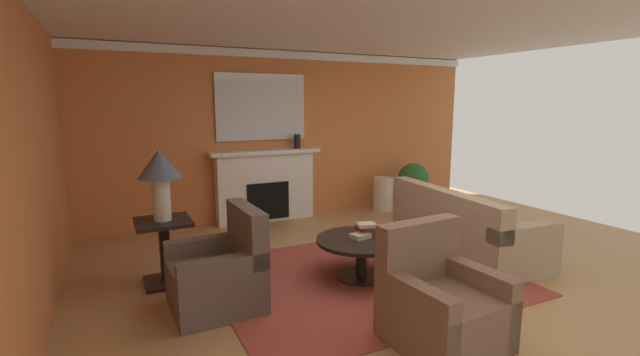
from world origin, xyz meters
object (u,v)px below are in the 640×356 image
Objects in this scene: sofa at (462,230)px; potted_plant at (413,182)px; armchair_near_window at (220,276)px; mantel_mirror at (261,107)px; fireplace at (265,187)px; vase_tall_corner at (383,194)px; vase_mantel_right at (297,141)px; armchair_facing_fireplace at (441,306)px; coffee_table at (361,249)px; table_lamp at (160,171)px; side_table at (165,247)px.

potted_plant is (0.95, 2.23, 0.19)m from sofa.
armchair_near_window is at bearing -177.72° from sofa.
sofa is (1.76, -2.73, -1.55)m from mantel_mirror.
fireplace is 1.21× the size of mantel_mirror.
potted_plant is (2.71, -0.50, -1.36)m from mantel_mirror.
vase_tall_corner is 2.58× the size of vase_mantel_right.
armchair_facing_fireplace is at bearing -97.08° from vase_mantel_right.
vase_mantel_right is (0.55, -0.05, 0.73)m from fireplace.
table_lamp is at bearing 157.87° from coffee_table.
fireplace is 2.74m from potted_plant.
table_lamp is at bearing -160.96° from potted_plant.
table_lamp is 4.83m from potted_plant.
vase_tall_corner is 0.73× the size of potted_plant.
coffee_table is (-1.60, -0.12, 0.04)m from sofa.
fireplace reaches higher than potted_plant.
armchair_facing_fireplace is at bearing -89.41° from fireplace.
mantel_mirror is 2.65m from vase_tall_corner.
armchair_facing_fireplace is 1.41m from coffee_table.
sofa is 3.62m from side_table.
sofa is 1.60m from coffee_table.
mantel_mirror reaches higher than armchair_near_window.
armchair_facing_fireplace is 1.57× the size of vase_tall_corner.
coffee_table is at bearing -175.55° from sofa.
table_lamp is at bearing -131.24° from mantel_mirror.
armchair_near_window is 1.00× the size of armchair_facing_fireplace.
vase_mantel_right reaches higher than fireplace.
side_table is at bearing 116.35° from armchair_near_window.
sofa reaches higher than coffee_table.
potted_plant is (0.60, -0.08, 0.19)m from vase_tall_corner.
coffee_table is at bearing 85.15° from armchair_facing_fireplace.
side_table is at bearing 169.28° from sofa.
vase_mantel_right is at bearing 115.28° from sofa.
mantel_mirror is 1.98× the size of table_lamp.
side_table is at bearing -160.96° from potted_plant.
mantel_mirror is 3.07m from potted_plant.
vase_tall_corner is at bearing 81.34° from sofa.
armchair_facing_fireplace is 4.24m from vase_mantel_right.
coffee_table is at bearing -86.61° from fireplace.
fireplace is 2.40× the size of table_lamp.
mantel_mirror is at bearing 48.76° from table_lamp.
fireplace is 3.08m from armchair_near_window.
vase_tall_corner is (0.35, 2.31, 0.00)m from sofa.
fireplace is at bearing 93.39° from coffee_table.
sofa is at bearing -57.20° from mantel_mirror.
sofa is at bearing -98.66° from vase_tall_corner.
mantel_mirror is at bearing 122.80° from sofa.
table_lamp is (-3.56, 0.67, 0.93)m from sofa.
mantel_mirror is 1.56× the size of armchair_near_window.
potted_plant is (2.16, -0.33, -0.80)m from vase_mantel_right.
potted_plant is at bearing -7.35° from vase_tall_corner.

